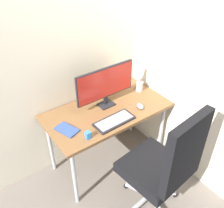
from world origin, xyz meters
The scene contains 11 objects.
ground_plane centered at (0.00, 0.00, 0.00)m, with size 8.00×8.00×0.00m, color slate.
wall_back centered at (0.00, 0.36, 1.40)m, with size 2.58×0.04×2.80m, color beige.
wall_side_right centered at (0.65, -0.19, 1.40)m, with size 0.04×1.99×2.80m, color beige.
desk centered at (0.00, 0.00, 0.67)m, with size 1.25×0.65×0.74m.
office_chair centered at (0.05, -0.77, 0.60)m, with size 0.57×0.60×1.18m.
monitor centered at (0.04, 0.08, 0.98)m, with size 0.64×0.13×0.42m.
keyboard centered at (-0.06, -0.20, 0.75)m, with size 0.40×0.18×0.02m.
mouse centered at (0.29, -0.17, 0.75)m, with size 0.06×0.10×0.03m, color gray.
pen_holder centered at (0.50, 0.08, 0.79)m, with size 0.08×0.08×0.18m.
notebook centered at (-0.47, -0.04, 0.75)m, with size 0.12×0.21×0.02m, color #334C8C.
desk_clamp_accessory centered at (-0.37, -0.24, 0.77)m, with size 0.04×0.04×0.07m, color #337FD8.
Camera 1 is at (-1.16, -1.66, 2.25)m, focal length 40.42 mm.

